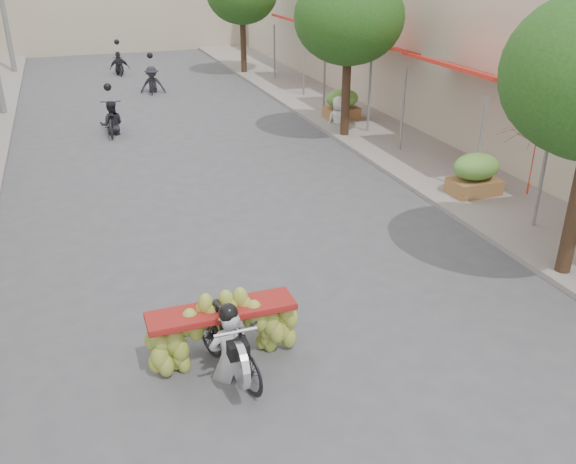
# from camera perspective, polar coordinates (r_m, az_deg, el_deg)

# --- Properties ---
(sidewalk_right) EXTENTS (4.00, 60.00, 0.12)m
(sidewalk_right) POSITION_cam_1_polar(r_m,az_deg,el_deg) (22.07, 8.02, 9.95)
(sidewalk_right) COLOR gray
(sidewalk_right) RESTS_ON ground
(shophouse_row_right) EXTENTS (9.77, 40.00, 6.00)m
(shophouse_row_right) POSITION_cam_1_polar(r_m,az_deg,el_deg) (23.47, 21.05, 16.82)
(shophouse_row_right) COLOR beige
(shophouse_row_right) RESTS_ON ground
(street_tree_mid) EXTENTS (3.40, 3.40, 5.25)m
(street_tree_mid) POSITION_cam_1_polar(r_m,az_deg,el_deg) (19.83, 5.72, 19.33)
(street_tree_mid) COLOR #3A2719
(street_tree_mid) RESTS_ON ground
(produce_crate_mid) EXTENTS (1.20, 0.88, 1.16)m
(produce_crate_mid) POSITION_cam_1_polar(r_m,az_deg,el_deg) (15.81, 17.16, 5.47)
(produce_crate_mid) COLOR olive
(produce_crate_mid) RESTS_ON ground
(produce_crate_far) EXTENTS (1.20, 0.88, 1.16)m
(produce_crate_far) POSITION_cam_1_polar(r_m,az_deg,el_deg) (22.44, 5.07, 12.06)
(produce_crate_far) COLOR olive
(produce_crate_far) RESTS_ON ground
(banana_motorbike) EXTENTS (2.20, 1.94, 2.07)m
(banana_motorbike) POSITION_cam_1_polar(r_m,az_deg,el_deg) (8.96, -5.82, -9.11)
(banana_motorbike) COLOR black
(banana_motorbike) RESTS_ON ground
(market_umbrella) EXTENTS (2.05, 2.05, 1.57)m
(market_umbrella) POSITION_cam_1_polar(r_m,az_deg,el_deg) (13.86, 22.54, 9.27)
(market_umbrella) COLOR red
(market_umbrella) RESTS_ON ground
(pedestrian) EXTENTS (0.91, 0.56, 1.82)m
(pedestrian) POSITION_cam_1_polar(r_m,az_deg,el_deg) (21.78, 4.86, 12.52)
(pedestrian) COLOR white
(pedestrian) RESTS_ON ground
(bg_motorbike_a) EXTENTS (0.91, 1.87, 1.95)m
(bg_motorbike_a) POSITION_cam_1_polar(r_m,az_deg,el_deg) (21.55, -16.26, 10.66)
(bg_motorbike_a) COLOR black
(bg_motorbike_a) RESTS_ON ground
(bg_motorbike_b) EXTENTS (1.15, 1.64, 1.95)m
(bg_motorbike_b) POSITION_cam_1_polar(r_m,az_deg,el_deg) (27.68, -12.66, 14.35)
(bg_motorbike_b) COLOR black
(bg_motorbike_b) RESTS_ON ground
(bg_motorbike_c) EXTENTS (0.97, 1.42, 1.95)m
(bg_motorbike_c) POSITION_cam_1_polar(r_m,az_deg,el_deg) (32.24, -15.58, 15.45)
(bg_motorbike_c) COLOR black
(bg_motorbike_c) RESTS_ON ground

